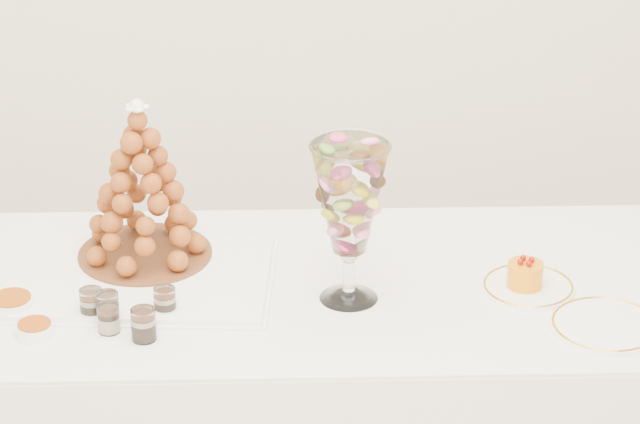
{
  "coord_description": "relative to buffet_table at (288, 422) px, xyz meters",
  "views": [
    {
      "loc": [
        -0.05,
        -2.59,
        2.39
      ],
      "look_at": [
        0.1,
        0.22,
        1.0
      ],
      "focal_mm": 85.0,
      "sensor_mm": 36.0,
      "label": 1
    }
  ],
  "objects": [
    {
      "name": "verrine_c",
      "position": [
        -0.27,
        -0.12,
        0.4
      ],
      "size": [
        0.06,
        0.06,
        0.07
      ],
      "primitive_type": "cylinder",
      "rotation": [
        0.0,
        0.0,
        0.15
      ],
      "color": "white",
      "rests_on": "buffet_table"
    },
    {
      "name": "buffet_table",
      "position": [
        0.0,
        0.0,
        0.0
      ],
      "size": [
        1.95,
        0.82,
        0.73
      ],
      "rotation": [
        0.0,
        0.0,
        -0.02
      ],
      "color": "white",
      "rests_on": "ground"
    },
    {
      "name": "verrine_b",
      "position": [
        -0.39,
        -0.14,
        0.4
      ],
      "size": [
        0.05,
        0.05,
        0.07
      ],
      "primitive_type": "cylinder",
      "rotation": [
        0.0,
        0.0,
        0.06
      ],
      "color": "white",
      "rests_on": "buffet_table"
    },
    {
      "name": "ramekin_back",
      "position": [
        -0.6,
        -0.08,
        0.38
      ],
      "size": [
        0.1,
        0.1,
        0.03
      ],
      "primitive_type": "cylinder",
      "color": "white",
      "rests_on": "buffet_table"
    },
    {
      "name": "verrine_a",
      "position": [
        -0.42,
        -0.12,
        0.4
      ],
      "size": [
        0.06,
        0.06,
        0.07
      ],
      "primitive_type": "cylinder",
      "rotation": [
        0.0,
        0.0,
        0.17
      ],
      "color": "white",
      "rests_on": "buffet_table"
    },
    {
      "name": "ramekin_front",
      "position": [
        -0.54,
        -0.19,
        0.38
      ],
      "size": [
        0.08,
        0.08,
        0.02
      ],
      "primitive_type": "cylinder",
      "color": "white",
      "rests_on": "buffet_table"
    },
    {
      "name": "mousse_cake",
      "position": [
        0.53,
        -0.05,
        0.41
      ],
      "size": [
        0.08,
        0.08,
        0.07
      ],
      "color": "orange",
      "rests_on": "cake_plate"
    },
    {
      "name": "verrine_e",
      "position": [
        -0.31,
        -0.22,
        0.4
      ],
      "size": [
        0.06,
        0.06,
        0.07
      ],
      "primitive_type": "cylinder",
      "rotation": [
        0.0,
        0.0,
        -0.24
      ],
      "color": "white",
      "rests_on": "buffet_table"
    },
    {
      "name": "lace_tray",
      "position": [
        -0.31,
        0.04,
        0.38
      ],
      "size": [
        0.58,
        0.46,
        0.02
      ],
      "primitive_type": "cube",
      "rotation": [
        0.0,
        0.0,
        -0.09
      ],
      "color": "white",
      "rests_on": "buffet_table"
    },
    {
      "name": "croquembouche",
      "position": [
        -0.32,
        0.13,
        0.57
      ],
      "size": [
        0.31,
        0.31,
        0.38
      ],
      "rotation": [
        0.0,
        0.0,
        -0.02
      ],
      "color": "brown",
      "rests_on": "lace_tray"
    },
    {
      "name": "macaron_vase",
      "position": [
        0.14,
        -0.06,
        0.61
      ],
      "size": [
        0.17,
        0.17,
        0.37
      ],
      "color": "white",
      "rests_on": "buffet_table"
    },
    {
      "name": "spare_plate",
      "position": [
        0.67,
        -0.22,
        0.37
      ],
      "size": [
        0.24,
        0.24,
        0.01
      ],
      "primitive_type": "cylinder",
      "color": "white",
      "rests_on": "buffet_table"
    },
    {
      "name": "cake_plate",
      "position": [
        0.54,
        -0.05,
        0.37
      ],
      "size": [
        0.21,
        0.21,
        0.01
      ],
      "primitive_type": "cylinder",
      "color": "white",
      "rests_on": "buffet_table"
    },
    {
      "name": "verrine_d",
      "position": [
        -0.38,
        -0.18,
        0.4
      ],
      "size": [
        0.06,
        0.06,
        0.06
      ],
      "primitive_type": "cylinder",
      "rotation": [
        0.0,
        0.0,
        -0.19
      ],
      "color": "white",
      "rests_on": "buffet_table"
    }
  ]
}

